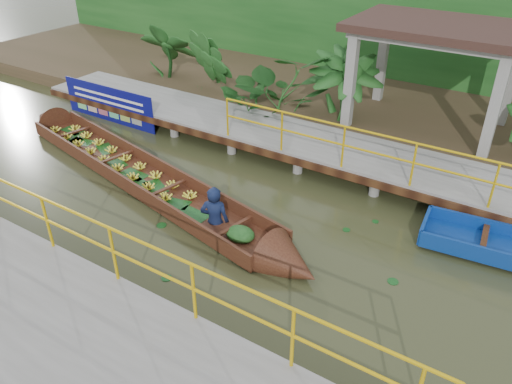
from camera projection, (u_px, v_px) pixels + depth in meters
The scene contains 9 objects.
ground at pixel (199, 210), 10.96m from camera, with size 80.00×80.00×0.00m, color #2C3118.
land_strip at pixel (341, 98), 16.25m from camera, with size 30.00×8.00×0.45m, color #362E1B.
far_dock at pixel (279, 136), 13.18m from camera, with size 16.00×2.06×1.66m.
near_dock at pixel (74, 345), 7.32m from camera, with size 18.00×2.40×1.73m.
pavilion at pixel (439, 38), 12.67m from camera, with size 4.40×3.00×3.00m.
foliage_backdrop at pixel (376, 28), 17.14m from camera, with size 30.00×0.80×4.00m, color #154316.
vendor_boat at pixel (145, 176), 11.84m from camera, with size 10.76×3.26×2.14m.
blue_banner at pixel (109, 104), 14.92m from camera, with size 3.56×0.04×1.11m.
tropical_plants at pixel (331, 92), 13.88m from camera, with size 14.26×1.26×1.57m.
Camera 1 is at (6.01, -7.05, 6.01)m, focal length 35.00 mm.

